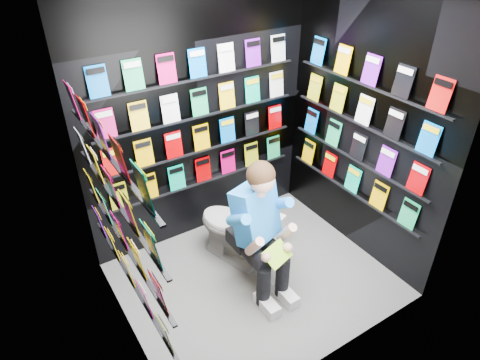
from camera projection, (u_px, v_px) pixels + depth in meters
floor at (254, 279)px, 4.13m from camera, size 2.40×2.40×0.00m
wall_back at (199, 120)px, 4.14m from camera, size 2.40×0.04×2.60m
wall_front at (346, 230)px, 2.72m from camera, size 2.40×0.04×2.60m
wall_left at (111, 211)px, 2.89m from camera, size 0.04×2.00×2.60m
wall_right at (364, 128)px, 3.97m from camera, size 0.04×2.00×2.60m
comics_back at (201, 120)px, 4.12m from camera, size 2.10×0.06×1.37m
comics_left at (115, 209)px, 2.90m from camera, size 0.06×1.70×1.37m
comics_right at (361, 129)px, 3.96m from camera, size 0.06×1.70×1.37m
toilet at (232, 228)px, 4.22m from camera, size 0.62×0.84×0.73m
longbox at (263, 228)px, 4.56m from camera, size 0.36×0.46×0.30m
longbox_lid at (263, 215)px, 4.47m from camera, size 0.39×0.48×0.03m
reader at (254, 213)px, 3.72m from camera, size 0.75×0.91×1.46m
held_comic at (277, 254)px, 3.58m from camera, size 0.29×0.22×0.11m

